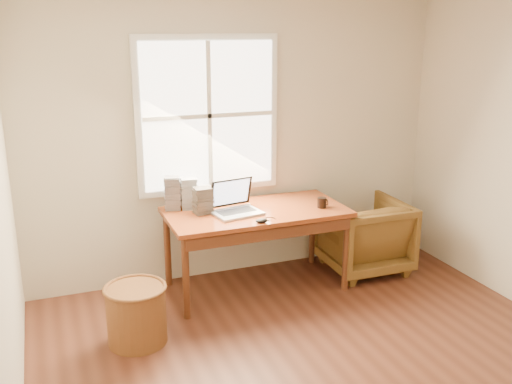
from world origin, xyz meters
The scene contains 11 objects.
room_shell centered at (-0.02, 0.16, 1.32)m, with size 4.04×4.54×2.64m.
desk centered at (0.00, 1.80, 0.73)m, with size 1.60×0.80×0.04m, color brown.
armchair centered at (1.13, 1.80, 0.35)m, with size 0.76×0.78×0.71m, color brown.
wicker_stool centered at (-1.18, 1.24, 0.22)m, with size 0.45×0.45×0.45m, color brown.
laptop centered at (-0.20, 1.74, 0.89)m, with size 0.38×0.40×0.29m, color #A3A6AA, non-canonical shape.
mouse centered at (-0.08, 1.46, 0.77)m, with size 0.10×0.06×0.03m, color black.
coffee_mug centered at (0.58, 1.65, 0.80)m, with size 0.08×0.08×0.09m, color black.
cd_stack_a centered at (-0.54, 2.05, 0.89)m, with size 0.14×0.12×0.28m, color silver.
cd_stack_b centered at (-0.46, 1.88, 0.87)m, with size 0.15×0.13×0.23m, color #232327.
cd_stack_c centered at (-0.69, 2.08, 0.90)m, with size 0.13×0.12×0.30m, color #A1A3AF.
cd_stack_d centered at (-0.42, 2.09, 0.84)m, with size 0.14×0.13×0.18m, color silver.
Camera 1 is at (-1.73, -2.70, 2.32)m, focal length 40.00 mm.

